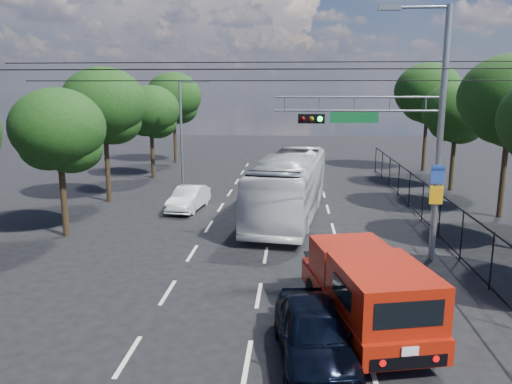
# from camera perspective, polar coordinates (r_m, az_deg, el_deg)

# --- Properties ---
(ground) EXTENTS (120.00, 120.00, 0.00)m
(ground) POSITION_cam_1_polar(r_m,az_deg,el_deg) (12.93, -1.00, -18.76)
(ground) COLOR black
(ground) RESTS_ON ground
(lane_markings) EXTENTS (6.12, 38.00, 0.01)m
(lane_markings) POSITION_cam_1_polar(r_m,az_deg,el_deg) (25.96, 1.88, -2.90)
(lane_markings) COLOR beige
(lane_markings) RESTS_ON ground
(signal_mast) EXTENTS (6.43, 0.39, 9.50)m
(signal_mast) POSITION_cam_1_polar(r_m,az_deg,el_deg) (19.59, 16.94, 7.37)
(signal_mast) COLOR slate
(signal_mast) RESTS_ON ground
(streetlight_left) EXTENTS (2.09, 0.22, 7.08)m
(streetlight_left) POSITION_cam_1_polar(r_m,az_deg,el_deg) (34.01, -8.28, 7.20)
(streetlight_left) COLOR slate
(streetlight_left) RESTS_ON ground
(utility_wires) EXTENTS (22.00, 5.04, 0.74)m
(utility_wires) POSITION_cam_1_polar(r_m,az_deg,el_deg) (19.97, 1.35, 13.66)
(utility_wires) COLOR black
(utility_wires) RESTS_ON ground
(fence_right) EXTENTS (0.06, 34.03, 2.00)m
(fence_right) POSITION_cam_1_polar(r_m,az_deg,el_deg) (24.79, 19.54, -1.84)
(fence_right) COLOR black
(fence_right) RESTS_ON ground
(tree_right_c) EXTENTS (5.10, 5.10, 8.29)m
(tree_right_c) POSITION_cam_1_polar(r_m,az_deg,el_deg) (28.26, 27.07, 8.80)
(tree_right_c) COLOR black
(tree_right_c) RESTS_ON ground
(tree_right_d) EXTENTS (4.32, 4.32, 7.02)m
(tree_right_d) POSITION_cam_1_polar(r_m,az_deg,el_deg) (34.74, 21.92, 8.09)
(tree_right_d) COLOR black
(tree_right_d) RESTS_ON ground
(tree_right_e) EXTENTS (5.28, 5.28, 8.58)m
(tree_right_e) POSITION_cam_1_polar(r_m,az_deg,el_deg) (42.46, 19.07, 10.27)
(tree_right_e) COLOR black
(tree_right_e) RESTS_ON ground
(tree_left_b) EXTENTS (4.08, 4.08, 6.63)m
(tree_left_b) POSITION_cam_1_polar(r_m,az_deg,el_deg) (23.55, -21.57, 6.10)
(tree_left_b) COLOR black
(tree_left_b) RESTS_ON ground
(tree_left_c) EXTENTS (4.80, 4.80, 7.80)m
(tree_left_c) POSITION_cam_1_polar(r_m,az_deg,el_deg) (30.16, -16.94, 9.02)
(tree_left_c) COLOR black
(tree_left_c) RESTS_ON ground
(tree_left_d) EXTENTS (4.20, 4.20, 6.83)m
(tree_left_d) POSITION_cam_1_polar(r_m,az_deg,el_deg) (37.64, -11.90, 8.69)
(tree_left_d) COLOR black
(tree_left_d) RESTS_ON ground
(tree_left_e) EXTENTS (4.92, 4.92, 7.99)m
(tree_left_e) POSITION_cam_1_polar(r_m,az_deg,el_deg) (45.39, -9.36, 10.29)
(tree_left_e) COLOR black
(tree_left_e) RESTS_ON ground
(red_pickup) EXTENTS (3.37, 6.27, 2.22)m
(red_pickup) POSITION_cam_1_polar(r_m,az_deg,el_deg) (14.24, 12.44, -10.75)
(red_pickup) COLOR black
(red_pickup) RESTS_ON ground
(navy_hatchback) EXTENTS (2.24, 4.51, 1.48)m
(navy_hatchback) POSITION_cam_1_polar(r_m,az_deg,el_deg) (12.66, 6.62, -15.75)
(navy_hatchback) COLOR black
(navy_hatchback) RESTS_ON ground
(white_bus) EXTENTS (4.27, 11.96, 3.26)m
(white_bus) POSITION_cam_1_polar(r_m,az_deg,el_deg) (25.81, 3.85, 0.69)
(white_bus) COLOR silver
(white_bus) RESTS_ON ground
(white_van) EXTENTS (1.84, 4.04, 1.29)m
(white_van) POSITION_cam_1_polar(r_m,az_deg,el_deg) (27.67, -7.71, -0.72)
(white_van) COLOR silver
(white_van) RESTS_ON ground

